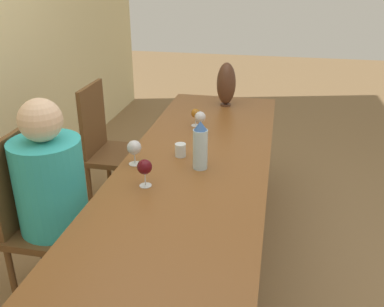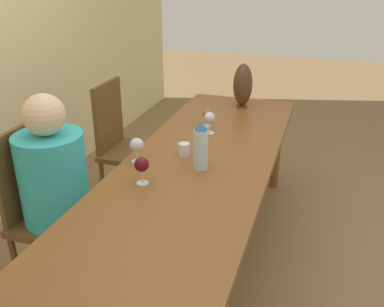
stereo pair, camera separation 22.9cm
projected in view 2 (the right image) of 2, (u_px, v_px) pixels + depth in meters
name	position (u px, v px, depth m)	size (l,w,h in m)	color
ground_plane	(194.00, 273.00, 2.67)	(14.00, 14.00, 0.00)	olive
dining_table	(194.00, 178.00, 2.40)	(2.80, 0.83, 0.74)	brown
water_bottle	(201.00, 146.00, 2.30)	(0.08, 0.08, 0.27)	silver
water_tumbler	(184.00, 150.00, 2.50)	(0.06, 0.06, 0.08)	silver
vase	(243.00, 85.00, 3.29)	(0.15, 0.15, 0.34)	#4C2D1E
wine_glass_0	(142.00, 165.00, 2.16)	(0.08, 0.08, 0.14)	silver
wine_glass_1	(207.00, 114.00, 2.93)	(0.06, 0.06, 0.12)	silver
wine_glass_2	(137.00, 146.00, 2.40)	(0.08, 0.08, 0.14)	silver
wine_glass_3	(210.00, 118.00, 2.80)	(0.07, 0.07, 0.15)	silver
chair_near	(46.00, 207.00, 2.41)	(0.44, 0.44, 0.97)	brown
chair_far	(125.00, 142.00, 3.29)	(0.44, 0.44, 0.97)	brown
person_near	(58.00, 192.00, 2.34)	(0.37, 0.37, 1.18)	#2D2D38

